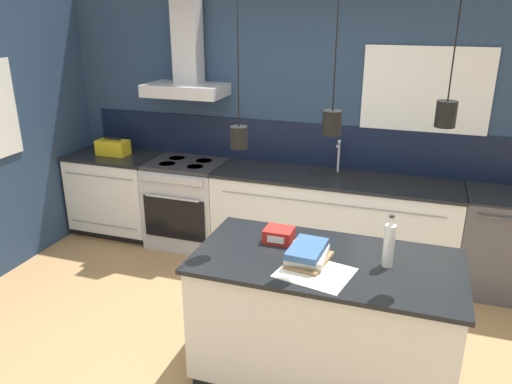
% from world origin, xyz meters
% --- Properties ---
extents(ground_plane, '(16.00, 16.00, 0.00)m').
position_xyz_m(ground_plane, '(0.00, 0.00, 0.00)').
color(ground_plane, '#A87F51').
rests_on(ground_plane, ground).
extents(wall_back, '(5.60, 2.09, 2.60)m').
position_xyz_m(wall_back, '(-0.06, 2.00, 1.36)').
color(wall_back, navy).
rests_on(wall_back, ground_plane).
extents(counter_run_left, '(0.96, 0.64, 0.91)m').
position_xyz_m(counter_run_left, '(-1.89, 1.69, 0.46)').
color(counter_run_left, black).
rests_on(counter_run_left, ground_plane).
extents(counter_run_sink, '(2.33, 0.64, 1.23)m').
position_xyz_m(counter_run_sink, '(0.52, 1.69, 0.46)').
color(counter_run_sink, black).
rests_on(counter_run_sink, ground_plane).
extents(oven_range, '(0.78, 0.66, 0.91)m').
position_xyz_m(oven_range, '(-1.03, 1.69, 0.46)').
color(oven_range, '#B5B5BA').
rests_on(oven_range, ground_plane).
extents(dishwasher, '(0.62, 0.65, 0.91)m').
position_xyz_m(dishwasher, '(1.99, 1.69, 0.46)').
color(dishwasher, '#4C4C51').
rests_on(dishwasher, ground_plane).
extents(kitchen_island, '(1.70, 0.87, 0.91)m').
position_xyz_m(kitchen_island, '(0.77, 0.05, 0.46)').
color(kitchen_island, black).
rests_on(kitchen_island, ground_plane).
extents(bottle_on_island, '(0.07, 0.07, 0.34)m').
position_xyz_m(bottle_on_island, '(1.14, 0.09, 1.05)').
color(bottle_on_island, silver).
rests_on(bottle_on_island, kitchen_island).
extents(book_stack, '(0.27, 0.36, 0.11)m').
position_xyz_m(book_stack, '(0.66, -0.02, 0.96)').
color(book_stack, olive).
rests_on(book_stack, kitchen_island).
extents(red_supply_box, '(0.19, 0.17, 0.09)m').
position_xyz_m(red_supply_box, '(0.41, 0.21, 0.96)').
color(red_supply_box, red).
rests_on(red_supply_box, kitchen_island).
extents(paper_pile, '(0.49, 0.43, 0.01)m').
position_xyz_m(paper_pile, '(0.74, -0.15, 0.91)').
color(paper_pile, silver).
rests_on(paper_pile, kitchen_island).
extents(yellow_toolbox, '(0.34, 0.18, 0.19)m').
position_xyz_m(yellow_toolbox, '(-1.90, 1.69, 0.99)').
color(yellow_toolbox, gold).
rests_on(yellow_toolbox, counter_run_left).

